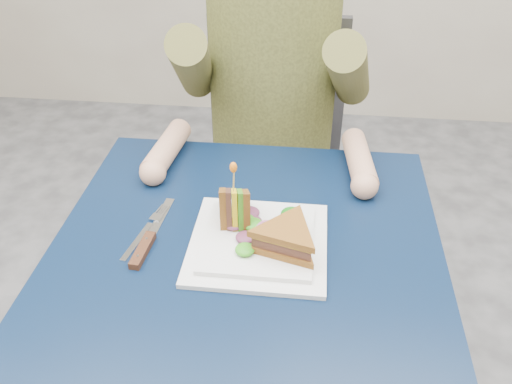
# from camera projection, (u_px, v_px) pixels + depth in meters

# --- Properties ---
(table) EXTENTS (0.75, 0.75, 0.73)m
(table) POSITION_uv_depth(u_px,v_px,m) (247.00, 274.00, 1.09)
(table) COLOR black
(table) RESTS_ON ground
(chair) EXTENTS (0.42, 0.40, 0.93)m
(chair) POSITION_uv_depth(u_px,v_px,m) (274.00, 149.00, 1.70)
(chair) COLOR #47474C
(chair) RESTS_ON ground
(diner) EXTENTS (0.54, 0.59, 0.74)m
(diner) POSITION_uv_depth(u_px,v_px,m) (273.00, 47.00, 1.39)
(diner) COLOR #4B4E23
(diner) RESTS_ON chair
(plate) EXTENTS (0.26, 0.26, 0.02)m
(plate) POSITION_uv_depth(u_px,v_px,m) (258.00, 242.00, 1.03)
(plate) COLOR white
(plate) RESTS_ON table
(sandwich_flat) EXTENTS (0.18, 0.18, 0.05)m
(sandwich_flat) POSITION_uv_depth(u_px,v_px,m) (287.00, 238.00, 0.99)
(sandwich_flat) COLOR brown
(sandwich_flat) RESTS_ON plate
(sandwich_upright) EXTENTS (0.08, 0.13, 0.13)m
(sandwich_upright) POSITION_uv_depth(u_px,v_px,m) (235.00, 207.00, 1.05)
(sandwich_upright) COLOR brown
(sandwich_upright) RESTS_ON plate
(fork) EXTENTS (0.05, 0.18, 0.01)m
(fork) POSITION_uv_depth(u_px,v_px,m) (144.00, 233.00, 1.07)
(fork) COLOR silver
(fork) RESTS_ON table
(knife) EXTENTS (0.03, 0.22, 0.02)m
(knife) POSITION_uv_depth(u_px,v_px,m) (146.00, 244.00, 1.03)
(knife) COLOR silver
(knife) RESTS_ON table
(toothpick) EXTENTS (0.01, 0.01, 0.06)m
(toothpick) POSITION_uv_depth(u_px,v_px,m) (234.00, 180.00, 1.01)
(toothpick) COLOR tan
(toothpick) RESTS_ON sandwich_upright
(toothpick_frill) EXTENTS (0.01, 0.01, 0.02)m
(toothpick_frill) POSITION_uv_depth(u_px,v_px,m) (233.00, 167.00, 0.99)
(toothpick_frill) COLOR orange
(toothpick_frill) RESTS_ON sandwich_upright
(lettuce_spill) EXTENTS (0.15, 0.13, 0.02)m
(lettuce_spill) POSITION_uv_depth(u_px,v_px,m) (262.00, 230.00, 1.03)
(lettuce_spill) COLOR #337A14
(lettuce_spill) RESTS_ON plate
(onion_ring) EXTENTS (0.04, 0.04, 0.02)m
(onion_ring) POSITION_uv_depth(u_px,v_px,m) (267.00, 230.00, 1.02)
(onion_ring) COLOR #9E4C7A
(onion_ring) RESTS_ON plate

